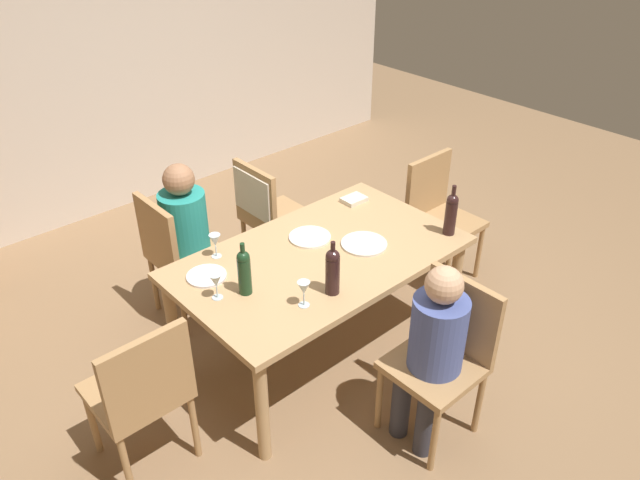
{
  "coord_description": "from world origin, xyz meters",
  "views": [
    {
      "loc": [
        -2.01,
        -2.24,
        2.71
      ],
      "look_at": [
        0.0,
        0.0,
        0.83
      ],
      "focal_mm": 34.42,
      "sensor_mm": 36.0,
      "label": 1
    }
  ],
  "objects_px": {
    "chair_near": "(445,349)",
    "chair_far_right": "(264,206)",
    "chair_left_end": "(142,389)",
    "person_man_bearded": "(433,344)",
    "wine_glass_near_right": "(216,281)",
    "dinner_plate_guest_right": "(207,276)",
    "dining_table": "(320,266)",
    "wine_bottle_tall_green": "(451,213)",
    "wine_glass_centre": "(215,241)",
    "wine_bottle_dark_red": "(333,270)",
    "wine_glass_near_left": "(304,289)",
    "chair_far_left": "(176,251)",
    "wine_bottle_short_olive": "(244,271)",
    "chair_right_end": "(438,210)",
    "dinner_plate_host": "(364,244)",
    "person_woman_host": "(189,229)",
    "dinner_plate_guest_left": "(310,237)"
  },
  "relations": [
    {
      "from": "chair_right_end",
      "to": "chair_left_end",
      "type": "bearing_deg",
      "value": 4.05
    },
    {
      "from": "chair_near",
      "to": "dinner_plate_guest_right",
      "type": "bearing_deg",
      "value": 32.01
    },
    {
      "from": "wine_glass_near_left",
      "to": "dinner_plate_guest_right",
      "type": "relative_size",
      "value": 0.67
    },
    {
      "from": "chair_far_right",
      "to": "wine_bottle_short_olive",
      "type": "relative_size",
      "value": 2.97
    },
    {
      "from": "chair_left_end",
      "to": "wine_glass_near_right",
      "type": "xyz_separation_m",
      "value": [
        0.55,
        0.14,
        0.3
      ]
    },
    {
      "from": "wine_glass_near_right",
      "to": "dinner_plate_host",
      "type": "height_order",
      "value": "wine_glass_near_right"
    },
    {
      "from": "wine_bottle_short_olive",
      "to": "dinner_plate_host",
      "type": "bearing_deg",
      "value": -6.28
    },
    {
      "from": "chair_right_end",
      "to": "wine_bottle_short_olive",
      "type": "height_order",
      "value": "wine_bottle_short_olive"
    },
    {
      "from": "wine_bottle_tall_green",
      "to": "wine_bottle_short_olive",
      "type": "distance_m",
      "value": 1.34
    },
    {
      "from": "chair_right_end",
      "to": "dinner_plate_guest_right",
      "type": "distance_m",
      "value": 1.87
    },
    {
      "from": "chair_far_right",
      "to": "wine_glass_near_right",
      "type": "distance_m",
      "value": 1.28
    },
    {
      "from": "dinner_plate_host",
      "to": "chair_right_end",
      "type": "bearing_deg",
      "value": 10.92
    },
    {
      "from": "chair_right_end",
      "to": "dinner_plate_guest_left",
      "type": "height_order",
      "value": "chair_right_end"
    },
    {
      "from": "dinner_plate_guest_right",
      "to": "wine_bottle_tall_green",
      "type": "bearing_deg",
      "value": -23.78
    },
    {
      "from": "chair_far_left",
      "to": "dinner_plate_guest_right",
      "type": "relative_size",
      "value": 4.12
    },
    {
      "from": "wine_glass_centre",
      "to": "dinner_plate_guest_left",
      "type": "distance_m",
      "value": 0.59
    },
    {
      "from": "chair_left_end",
      "to": "person_man_bearded",
      "type": "bearing_deg",
      "value": -33.45
    },
    {
      "from": "chair_right_end",
      "to": "dinner_plate_host",
      "type": "height_order",
      "value": "chair_right_end"
    },
    {
      "from": "person_woman_host",
      "to": "dinner_plate_guest_left",
      "type": "distance_m",
      "value": 0.83
    },
    {
      "from": "wine_glass_centre",
      "to": "dinner_plate_host",
      "type": "xyz_separation_m",
      "value": [
        0.73,
        -0.49,
        -0.1
      ]
    },
    {
      "from": "wine_glass_near_right",
      "to": "wine_bottle_dark_red",
      "type": "bearing_deg",
      "value": -37.25
    },
    {
      "from": "person_woman_host",
      "to": "dinner_plate_host",
      "type": "bearing_deg",
      "value": 32.47
    },
    {
      "from": "wine_glass_centre",
      "to": "dinner_plate_host",
      "type": "bearing_deg",
      "value": -33.58
    },
    {
      "from": "chair_far_left",
      "to": "chair_near",
      "type": "relative_size",
      "value": 1.0
    },
    {
      "from": "chair_near",
      "to": "chair_left_end",
      "type": "distance_m",
      "value": 1.54
    },
    {
      "from": "chair_near",
      "to": "chair_far_right",
      "type": "distance_m",
      "value": 1.78
    },
    {
      "from": "wine_glass_near_right",
      "to": "dinner_plate_guest_right",
      "type": "distance_m",
      "value": 0.23
    },
    {
      "from": "wine_glass_near_right",
      "to": "wine_glass_centre",
      "type": "bearing_deg",
      "value": 56.95
    },
    {
      "from": "chair_right_end",
      "to": "dinner_plate_guest_right",
      "type": "relative_size",
      "value": 4.12
    },
    {
      "from": "chair_left_end",
      "to": "wine_bottle_tall_green",
      "type": "relative_size",
      "value": 2.78
    },
    {
      "from": "person_woman_host",
      "to": "wine_bottle_short_olive",
      "type": "xyz_separation_m",
      "value": [
        -0.19,
        -0.89,
        0.22
      ]
    },
    {
      "from": "wine_bottle_dark_red",
      "to": "dinner_plate_host",
      "type": "height_order",
      "value": "wine_bottle_dark_red"
    },
    {
      "from": "wine_bottle_dark_red",
      "to": "wine_glass_near_left",
      "type": "xyz_separation_m",
      "value": [
        -0.19,
        0.01,
        -0.04
      ]
    },
    {
      "from": "person_man_bearded",
      "to": "wine_glass_near_left",
      "type": "height_order",
      "value": "person_man_bearded"
    },
    {
      "from": "chair_far_left",
      "to": "wine_glass_near_right",
      "type": "height_order",
      "value": "chair_far_left"
    },
    {
      "from": "person_man_bearded",
      "to": "dinner_plate_host",
      "type": "height_order",
      "value": "person_man_bearded"
    },
    {
      "from": "chair_near",
      "to": "chair_left_end",
      "type": "height_order",
      "value": "same"
    },
    {
      "from": "chair_left_end",
      "to": "dinner_plate_guest_left",
      "type": "distance_m",
      "value": 1.35
    },
    {
      "from": "person_man_bearded",
      "to": "dinner_plate_guest_left",
      "type": "distance_m",
      "value": 1.07
    },
    {
      "from": "wine_glass_centre",
      "to": "dinner_plate_guest_right",
      "type": "distance_m",
      "value": 0.23
    },
    {
      "from": "wine_bottle_tall_green",
      "to": "wine_bottle_short_olive",
      "type": "xyz_separation_m",
      "value": [
        -1.3,
        0.35,
        -0.01
      ]
    },
    {
      "from": "chair_near",
      "to": "person_man_bearded",
      "type": "relative_size",
      "value": 0.85
    },
    {
      "from": "person_man_bearded",
      "to": "dinner_plate_guest_right",
      "type": "distance_m",
      "value": 1.29
    },
    {
      "from": "chair_right_end",
      "to": "person_woman_host",
      "type": "bearing_deg",
      "value": -26.63
    },
    {
      "from": "chair_near",
      "to": "wine_bottle_short_olive",
      "type": "bearing_deg",
      "value": 35.79
    },
    {
      "from": "wine_glass_centre",
      "to": "dinner_plate_guest_right",
      "type": "height_order",
      "value": "wine_glass_centre"
    },
    {
      "from": "chair_near",
      "to": "dinner_plate_host",
      "type": "relative_size",
      "value": 3.3
    },
    {
      "from": "dining_table",
      "to": "wine_bottle_tall_green",
      "type": "height_order",
      "value": "wine_bottle_tall_green"
    },
    {
      "from": "chair_right_end",
      "to": "wine_bottle_dark_red",
      "type": "distance_m",
      "value": 1.52
    },
    {
      "from": "chair_far_right",
      "to": "dinner_plate_guest_right",
      "type": "relative_size",
      "value": 4.12
    }
  ]
}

